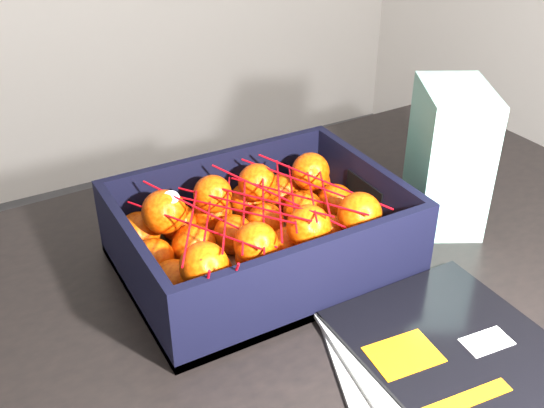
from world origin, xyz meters
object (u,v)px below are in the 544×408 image
magazine_stack (453,369)px  retail_carton (449,156)px  produce_crate (261,242)px  table (304,349)px

magazine_stack → retail_carton: (0.20, 0.25, 0.09)m
produce_crate → retail_carton: size_ratio=1.74×
magazine_stack → table: bearing=107.9°
table → magazine_stack: size_ratio=3.65×
magazine_stack → retail_carton: retail_carton is taller
produce_crate → retail_carton: (0.29, -0.03, 0.07)m
table → produce_crate: bearing=104.3°
table → magazine_stack: 0.23m
retail_carton → magazine_stack: bearing=-100.9°
table → retail_carton: size_ratio=5.97×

